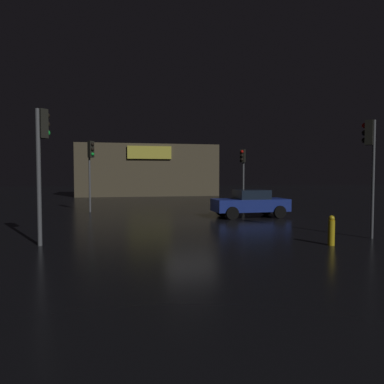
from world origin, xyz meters
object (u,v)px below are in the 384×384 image
Objects in this scene: store_building at (147,170)px; traffic_signal_cross_right at (370,148)px; traffic_signal_cross_left at (243,166)px; traffic_signal_main at (41,149)px; car_near at (250,203)px; fire_hydrant at (331,231)px; traffic_signal_opposite at (91,159)px.

traffic_signal_cross_right is at bearing -79.22° from store_building.
store_building is at bearing 105.46° from traffic_signal_cross_left.
traffic_signal_main is 11.67m from car_near.
store_building is 30.83m from traffic_signal_cross_right.
car_near is 4.15× the size of fire_hydrant.
store_building is 15.63× the size of fire_hydrant.
traffic_signal_main reaches higher than traffic_signal_cross_left.
car_near is at bearing -104.53° from traffic_signal_cross_left.
traffic_signal_cross_right is at bearing -47.33° from traffic_signal_opposite.
traffic_signal_opposite is 10.05m from traffic_signal_cross_left.
traffic_signal_cross_left reaches higher than fire_hydrant.
traffic_signal_opposite is at bearing -104.81° from store_building.
traffic_signal_cross_left is (10.04, 0.22, -0.33)m from traffic_signal_opposite.
fire_hydrant is (9.34, -1.91, -2.68)m from traffic_signal_main.
car_near is (9.59, 6.20, -2.40)m from traffic_signal_main.
traffic_signal_main is 1.04× the size of traffic_signal_cross_right.
traffic_signal_opposite reaches higher than traffic_signal_cross_left.
store_building is at bearing 100.78° from traffic_signal_cross_right.
fire_hydrant is at bearing -83.36° from store_building.
fire_hydrant is at bearing -11.58° from traffic_signal_main.
store_building is 19.32m from traffic_signal_opposite.
traffic_signal_opposite is at bearing 85.92° from traffic_signal_main.
traffic_signal_cross_left is at bearing 83.48° from fire_hydrant.
store_building is 3.77× the size of car_near.
store_building reaches higher than fire_hydrant.
car_near is at bearing -26.87° from traffic_signal_opposite.
car_near reaches higher than fire_hydrant.
traffic_signal_cross_right is 4.33× the size of fire_hydrant.
fire_hydrant is (-1.46, -12.80, -2.48)m from traffic_signal_cross_left.
car_near is at bearing 104.72° from traffic_signal_cross_right.
car_near is 8.13m from fire_hydrant.
traffic_signal_cross_left is at bearing 93.19° from traffic_signal_cross_right.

